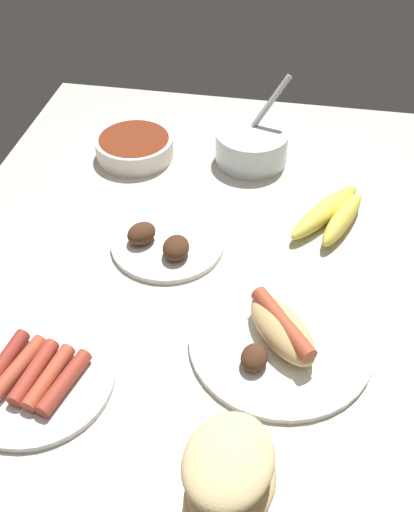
% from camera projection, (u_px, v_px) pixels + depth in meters
% --- Properties ---
extents(ground_plane, '(1.20, 0.90, 0.03)m').
position_uv_depth(ground_plane, '(205.00, 295.00, 0.94)').
color(ground_plane, beige).
extents(bowl_coleslaw, '(0.14, 0.14, 0.16)m').
position_uv_depth(bowl_coleslaw, '(252.00, 145.00, 1.16)').
color(bowl_coleslaw, silver).
rests_on(bowl_coleslaw, ground_plane).
extents(banana_bunch, '(0.18, 0.14, 0.04)m').
position_uv_depth(banana_bunch, '(333.00, 215.00, 1.03)').
color(banana_bunch, '#E5D14C').
rests_on(banana_bunch, ground_plane).
extents(plate_sausages, '(0.21, 0.21, 0.03)m').
position_uv_depth(plate_sausages, '(35.00, 377.00, 0.80)').
color(plate_sausages, white).
rests_on(plate_sausages, ground_plane).
extents(plate_hotdog_assembled, '(0.26, 0.26, 0.06)m').
position_uv_depth(plate_hotdog_assembled, '(280.00, 337.00, 0.84)').
color(plate_hotdog_assembled, white).
rests_on(plate_hotdog_assembled, ground_plane).
extents(bowl_chili, '(0.15, 0.15, 0.04)m').
position_uv_depth(bowl_chili, '(135.00, 146.00, 1.18)').
color(bowl_chili, white).
rests_on(bowl_chili, ground_plane).
extents(bread_stack, '(0.13, 0.11, 0.14)m').
position_uv_depth(bread_stack, '(227.00, 490.00, 0.62)').
color(bread_stack, '#DBB77A').
rests_on(bread_stack, ground_plane).
extents(plate_grilled_meat, '(0.19, 0.19, 0.04)m').
position_uv_depth(plate_grilled_meat, '(165.00, 242.00, 0.99)').
color(plate_grilled_meat, white).
rests_on(plate_grilled_meat, ground_plane).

